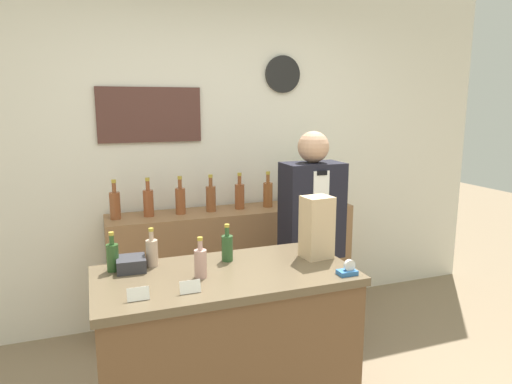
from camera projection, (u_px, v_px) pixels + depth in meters
name	position (u px, v px, depth m)	size (l,w,h in m)	color
back_wall	(206.00, 153.00, 3.64)	(5.20, 0.09, 2.70)	silver
back_shelf	(234.00, 267.00, 3.63)	(1.91, 0.39, 0.93)	#8E6642
display_counter	(226.00, 361.00, 2.28)	(1.24, 0.62, 0.94)	brown
shopkeeper	(311.00, 248.00, 3.09)	(0.40, 0.25, 1.57)	black
potted_plant	(320.00, 181.00, 3.74)	(0.24, 0.24, 0.34)	#4C3D2D
paper_bag	(317.00, 227.00, 2.38)	(0.16, 0.14, 0.33)	tan
tape_dispenser	(348.00, 270.00, 2.16)	(0.09, 0.06, 0.07)	#2D66A8
price_card_left	(138.00, 294.00, 1.87)	(0.09, 0.02, 0.06)	white
price_card_right	(190.00, 287.00, 1.95)	(0.09, 0.02, 0.06)	white
gift_box	(131.00, 264.00, 2.21)	(0.14, 0.15, 0.06)	#2D2D33
counter_bottle_0	(113.00, 256.00, 2.20)	(0.06, 0.06, 0.19)	#2A4D22
counter_bottle_1	(152.00, 252.00, 2.27)	(0.06, 0.06, 0.19)	tan
counter_bottle_2	(201.00, 262.00, 2.12)	(0.06, 0.06, 0.19)	tan
counter_bottle_3	(227.00, 247.00, 2.34)	(0.06, 0.06, 0.19)	#2B5028
shelf_bottle_0	(115.00, 204.00, 3.23)	(0.08, 0.08, 0.28)	brown
shelf_bottle_1	(148.00, 202.00, 3.31)	(0.08, 0.08, 0.28)	brown
shelf_bottle_2	(180.00, 200.00, 3.39)	(0.08, 0.08, 0.28)	brown
shelf_bottle_3	(211.00, 198.00, 3.47)	(0.08, 0.08, 0.28)	brown
shelf_bottle_4	(240.00, 195.00, 3.55)	(0.08, 0.08, 0.28)	brown
shelf_bottle_5	(268.00, 194.00, 3.62)	(0.08, 0.08, 0.28)	brown
shelf_bottle_6	(294.00, 191.00, 3.71)	(0.08, 0.08, 0.28)	brown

